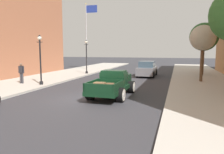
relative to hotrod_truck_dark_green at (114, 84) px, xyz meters
The scene contains 10 objects.
ground_plane 2.00m from the hotrod_truck_dark_green, 131.54° to the right, with size 140.00×140.00×0.00m, color #333338.
sidewalk_right 6.22m from the hotrod_truck_dark_green, 12.98° to the right, with size 5.50×64.00×0.15m, color #B7B2A8.
hotrod_truck_dark_green is the anchor object (origin of this frame).
car_background_grey 10.77m from the hotrod_truck_dark_green, 86.52° to the left, with size 1.93×4.33×1.65m.
pedestrian_sidewalk_left 8.44m from the hotrod_truck_dark_green, 168.31° to the left, with size 0.53×0.22×1.65m.
street_lamp_near 6.81m from the hotrod_truck_dark_green, 165.42° to the left, with size 0.50×0.32×3.85m.
street_lamp_far 12.12m from the hotrod_truck_dark_green, 121.26° to the left, with size 0.50×0.32×3.85m.
flagpole 19.00m from the hotrod_truck_dark_green, 117.77° to the left, with size 1.74×0.16×9.16m.
street_tree_second 9.74m from the hotrod_truck_dark_green, 51.28° to the left, with size 2.15×2.15×4.79m.
street_tree_third 14.68m from the hotrod_truck_dark_green, 63.22° to the left, with size 3.01×3.01×5.60m.
Camera 1 is at (5.05, -11.69, 2.85)m, focal length 35.25 mm.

